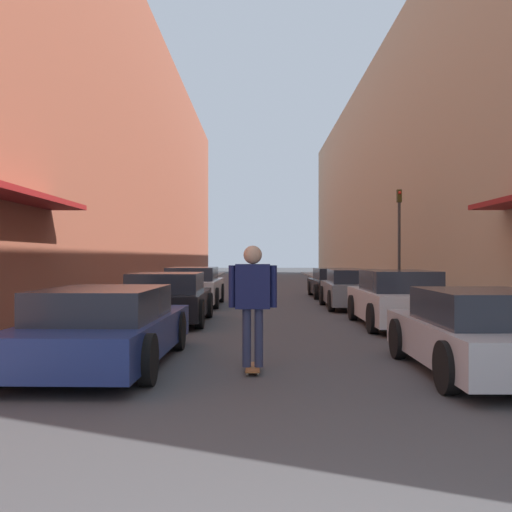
{
  "coord_description": "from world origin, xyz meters",
  "views": [
    {
      "loc": [
        -0.45,
        -1.89,
        1.69
      ],
      "look_at": [
        -0.52,
        12.11,
        1.71
      ],
      "focal_mm": 40.0,
      "sensor_mm": 36.0,
      "label": 1
    }
  ],
  "objects_px": {
    "parked_car_left_0": "(106,327)",
    "parked_car_left_1": "(167,298)",
    "parked_car_right_3": "(336,283)",
    "traffic_light": "(399,233)",
    "parked_car_right_2": "(355,289)",
    "parked_car_right_1": "(397,299)",
    "parked_car_right_0": "(479,333)",
    "skateboarder": "(253,294)",
    "parked_car_left_2": "(193,287)"
  },
  "relations": [
    {
      "from": "parked_car_left_2",
      "to": "parked_car_right_3",
      "type": "bearing_deg",
      "value": 35.95
    },
    {
      "from": "traffic_light",
      "to": "parked_car_right_1",
      "type": "bearing_deg",
      "value": -104.27
    },
    {
      "from": "parked_car_left_2",
      "to": "parked_car_right_1",
      "type": "relative_size",
      "value": 1.03
    },
    {
      "from": "parked_car_right_1",
      "to": "skateboarder",
      "type": "distance_m",
      "value": 6.42
    },
    {
      "from": "parked_car_right_1",
      "to": "traffic_light",
      "type": "height_order",
      "value": "traffic_light"
    },
    {
      "from": "traffic_light",
      "to": "parked_car_right_2",
      "type": "bearing_deg",
      "value": -141.94
    },
    {
      "from": "parked_car_left_0",
      "to": "skateboarder",
      "type": "distance_m",
      "value": 2.38
    },
    {
      "from": "parked_car_left_0",
      "to": "traffic_light",
      "type": "relative_size",
      "value": 1.19
    },
    {
      "from": "parked_car_left_1",
      "to": "skateboarder",
      "type": "distance_m",
      "value": 6.56
    },
    {
      "from": "parked_car_left_0",
      "to": "parked_car_right_1",
      "type": "distance_m",
      "value": 7.56
    },
    {
      "from": "parked_car_right_1",
      "to": "traffic_light",
      "type": "xyz_separation_m",
      "value": [
        1.6,
        6.29,
        1.86
      ]
    },
    {
      "from": "parked_car_right_2",
      "to": "traffic_light",
      "type": "bearing_deg",
      "value": 38.06
    },
    {
      "from": "parked_car_right_0",
      "to": "parked_car_right_3",
      "type": "xyz_separation_m",
      "value": [
        0.04,
        15.4,
        -0.01
      ]
    },
    {
      "from": "parked_car_right_3",
      "to": "traffic_light",
      "type": "xyz_separation_m",
      "value": [
        1.74,
        -3.52,
        1.93
      ]
    },
    {
      "from": "parked_car_left_0",
      "to": "parked_car_right_0",
      "type": "height_order",
      "value": "parked_car_right_0"
    },
    {
      "from": "parked_car_right_2",
      "to": "parked_car_right_3",
      "type": "xyz_separation_m",
      "value": [
        0.06,
        4.93,
        -0.04
      ]
    },
    {
      "from": "parked_car_right_1",
      "to": "parked_car_right_3",
      "type": "xyz_separation_m",
      "value": [
        -0.14,
        9.81,
        -0.07
      ]
    },
    {
      "from": "parked_car_right_3",
      "to": "skateboarder",
      "type": "bearing_deg",
      "value": -102.19
    },
    {
      "from": "parked_car_left_0",
      "to": "traffic_light",
      "type": "distance_m",
      "value": 13.54
    },
    {
      "from": "parked_car_left_2",
      "to": "parked_car_right_1",
      "type": "xyz_separation_m",
      "value": [
        5.6,
        -5.84,
        0.0
      ]
    },
    {
      "from": "skateboarder",
      "to": "traffic_light",
      "type": "distance_m",
      "value": 12.8
    },
    {
      "from": "parked_car_right_3",
      "to": "skateboarder",
      "type": "xyz_separation_m",
      "value": [
        -3.29,
        -15.22,
        0.56
      ]
    },
    {
      "from": "parked_car_right_1",
      "to": "parked_car_right_3",
      "type": "bearing_deg",
      "value": 90.81
    },
    {
      "from": "parked_car_left_1",
      "to": "parked_car_left_2",
      "type": "xyz_separation_m",
      "value": [
        0.07,
        5.11,
        0.03
      ]
    },
    {
      "from": "parked_car_left_1",
      "to": "parked_car_right_0",
      "type": "height_order",
      "value": "parked_car_left_1"
    },
    {
      "from": "parked_car_right_1",
      "to": "parked_car_right_3",
      "type": "distance_m",
      "value": 9.81
    },
    {
      "from": "parked_car_left_0",
      "to": "parked_car_right_3",
      "type": "distance_m",
      "value": 15.78
    },
    {
      "from": "parked_car_right_0",
      "to": "traffic_light",
      "type": "distance_m",
      "value": 12.16
    },
    {
      "from": "parked_car_right_0",
      "to": "parked_car_left_0",
      "type": "bearing_deg",
      "value": 173.47
    },
    {
      "from": "parked_car_right_0",
      "to": "parked_car_right_1",
      "type": "distance_m",
      "value": 5.59
    },
    {
      "from": "parked_car_left_2",
      "to": "parked_car_right_3",
      "type": "height_order",
      "value": "parked_car_left_2"
    },
    {
      "from": "parked_car_right_0",
      "to": "traffic_light",
      "type": "xyz_separation_m",
      "value": [
        1.78,
        11.88,
        1.92
      ]
    },
    {
      "from": "parked_car_right_1",
      "to": "parked_car_left_1",
      "type": "bearing_deg",
      "value": 172.63
    },
    {
      "from": "skateboarder",
      "to": "traffic_light",
      "type": "relative_size",
      "value": 0.47
    },
    {
      "from": "skateboarder",
      "to": "parked_car_right_2",
      "type": "bearing_deg",
      "value": 72.56
    },
    {
      "from": "parked_car_right_3",
      "to": "traffic_light",
      "type": "relative_size",
      "value": 1.06
    },
    {
      "from": "parked_car_left_0",
      "to": "parked_car_right_1",
      "type": "height_order",
      "value": "parked_car_right_1"
    },
    {
      "from": "parked_car_right_0",
      "to": "parked_car_right_3",
      "type": "distance_m",
      "value": 15.4
    },
    {
      "from": "parked_car_left_1",
      "to": "parked_car_right_3",
      "type": "xyz_separation_m",
      "value": [
        5.54,
        9.07,
        -0.04
      ]
    },
    {
      "from": "parked_car_left_1",
      "to": "parked_car_left_2",
      "type": "bearing_deg",
      "value": 89.19
    },
    {
      "from": "parked_car_right_0",
      "to": "parked_car_right_3",
      "type": "relative_size",
      "value": 0.96
    },
    {
      "from": "parked_car_left_2",
      "to": "parked_car_right_2",
      "type": "xyz_separation_m",
      "value": [
        5.41,
        -0.96,
        -0.03
      ]
    },
    {
      "from": "parked_car_left_2",
      "to": "parked_car_left_1",
      "type": "bearing_deg",
      "value": -90.81
    },
    {
      "from": "parked_car_left_0",
      "to": "parked_car_left_1",
      "type": "xyz_separation_m",
      "value": [
        0.03,
        5.69,
        0.03
      ]
    },
    {
      "from": "parked_car_right_0",
      "to": "skateboarder",
      "type": "distance_m",
      "value": 3.3
    },
    {
      "from": "parked_car_right_1",
      "to": "parked_car_right_3",
      "type": "height_order",
      "value": "parked_car_right_1"
    },
    {
      "from": "skateboarder",
      "to": "parked_car_left_0",
      "type": "bearing_deg",
      "value": 168.72
    },
    {
      "from": "parked_car_right_0",
      "to": "traffic_light",
      "type": "relative_size",
      "value": 1.01
    },
    {
      "from": "parked_car_right_1",
      "to": "parked_car_right_2",
      "type": "relative_size",
      "value": 1.07
    },
    {
      "from": "parked_car_right_1",
      "to": "skateboarder",
      "type": "xyz_separation_m",
      "value": [
        -3.43,
        -5.41,
        0.49
      ]
    }
  ]
}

